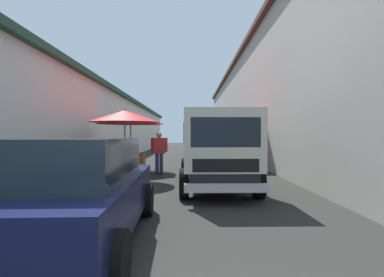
% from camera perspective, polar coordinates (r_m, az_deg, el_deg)
% --- Properties ---
extents(ground, '(90.00, 90.00, 0.00)m').
position_cam_1_polar(ground, '(14.78, -2.50, -5.18)').
color(ground, '#282826').
extents(building_left_whitewash, '(49.80, 7.50, 4.17)m').
position_cam_1_polar(building_left_whitewash, '(18.70, -25.12, 2.40)').
color(building_left_whitewash, silver).
rests_on(building_left_whitewash, ground).
extents(building_right_concrete, '(49.80, 7.50, 6.85)m').
position_cam_1_polar(building_right_concrete, '(18.31, 21.42, 6.66)').
color(building_right_concrete, '#A39E93').
rests_on(building_right_concrete, ground).
extents(fruit_stall_far_right, '(2.78, 2.78, 2.24)m').
position_cam_1_polar(fruit_stall_far_right, '(13.56, 8.98, 1.73)').
color(fruit_stall_far_right, '#9E9EA3').
rests_on(fruit_stall_far_right, ground).
extents(fruit_stall_mid_lane, '(2.50, 2.50, 2.41)m').
position_cam_1_polar(fruit_stall_mid_lane, '(19.31, 3.07, 1.77)').
color(fruit_stall_mid_lane, '#9E9EA3').
rests_on(fruit_stall_mid_lane, ground).
extents(fruit_stall_near_left, '(2.27, 2.27, 2.39)m').
position_cam_1_polar(fruit_stall_near_left, '(9.89, -12.75, 2.34)').
color(fruit_stall_near_left, '#9E9EA3').
rests_on(fruit_stall_near_left, ground).
extents(fruit_stall_far_left, '(2.76, 2.76, 2.43)m').
position_cam_1_polar(fruit_stall_far_left, '(12.56, -11.60, 2.52)').
color(fruit_stall_far_left, '#9E9EA3').
rests_on(fruit_stall_far_left, ground).
extents(hatchback_car, '(3.98, 2.05, 1.45)m').
position_cam_1_polar(hatchback_car, '(4.43, -21.93, -9.22)').
color(hatchback_car, '#0F1438').
rests_on(hatchback_car, ground).
extents(delivery_truck, '(4.95, 2.04, 2.08)m').
position_cam_1_polar(delivery_truck, '(7.66, 5.07, -2.76)').
color(delivery_truck, black).
rests_on(delivery_truck, ground).
extents(vendor_by_crates, '(0.22, 0.65, 1.62)m').
position_cam_1_polar(vendor_by_crates, '(11.43, -6.34, -2.19)').
color(vendor_by_crates, navy).
rests_on(vendor_by_crates, ground).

